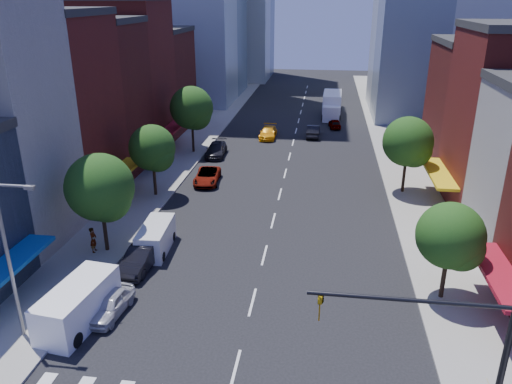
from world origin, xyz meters
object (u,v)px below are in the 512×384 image
parked_car_second (141,258)px  pedestrian_near (93,240)px  traffic_car_oncoming (313,131)px  cargo_van_far (155,239)px  taxi (268,132)px  parked_car_third (207,176)px  parked_car_rear (216,150)px  traffic_car_far (335,124)px  parked_car_front (110,304)px  pedestrian_far (89,276)px  box_truck (332,106)px  cargo_van_near (77,306)px

parked_car_second → pedestrian_near: size_ratio=2.49×
traffic_car_oncoming → cargo_van_far: bearing=73.6°
taxi → parked_car_third: bearing=-102.9°
parked_car_rear → parked_car_third: bearing=-86.3°
parked_car_second → traffic_car_far: size_ratio=1.27×
parked_car_front → pedestrian_far: 3.45m
pedestrian_far → traffic_car_far: bearing=157.8°
box_truck → pedestrian_near: (-17.14, -46.82, -0.61)m
parked_car_third → cargo_van_far: bearing=-96.7°
cargo_van_near → cargo_van_far: size_ratio=1.22×
box_truck → cargo_van_far: bearing=-104.2°
parked_car_second → pedestrian_near: (-4.10, 1.58, 0.32)m
taxi → box_truck: size_ratio=0.56×
parked_car_second → cargo_van_near: (-1.34, -6.51, 0.41)m
taxi → box_truck: 15.96m
parked_car_third → pedestrian_far: 20.28m
taxi → pedestrian_near: pedestrian_near is taller
cargo_van_near → cargo_van_far: bearing=87.3°
parked_car_third → traffic_car_far: bearing=57.3°
parked_car_third → parked_car_rear: bearing=91.7°
box_truck → pedestrian_far: (-15.36, -51.33, -0.79)m
parked_car_front → traffic_car_far: size_ratio=1.08×
traffic_car_far → parked_car_second: bearing=65.2°
cargo_van_far → traffic_car_oncoming: cargo_van_far is taller
parked_car_rear → cargo_van_near: (-0.99, -32.62, 0.43)m
traffic_car_oncoming → pedestrian_far: size_ratio=3.08×
parked_car_front → cargo_van_near: cargo_van_near is taller
parked_car_second → parked_car_third: size_ratio=0.95×
parked_car_second → pedestrian_near: bearing=163.0°
traffic_car_far → taxi: bearing=30.1°
taxi → traffic_car_oncoming: bearing=14.3°
cargo_van_near → pedestrian_near: 8.55m
parked_car_front → cargo_van_far: size_ratio=0.84×
taxi → cargo_van_far: bearing=-98.0°
parked_car_second → parked_car_rear: parked_car_second is taller
traffic_car_oncoming → pedestrian_near: pedestrian_near is taller
parked_car_second → parked_car_front: bearing=-84.9°
pedestrian_far → parked_car_front: bearing=42.1°
box_truck → pedestrian_near: bearing=-108.7°
parked_car_rear → traffic_car_far: parked_car_rear is taller
parked_car_front → pedestrian_far: pedestrian_far is taller
parked_car_third → traffic_car_oncoming: bearing=57.7°
pedestrian_near → traffic_car_far: bearing=-29.1°
cargo_van_near → pedestrian_near: cargo_van_near is taller
parked_car_second → pedestrian_far: pedestrian_far is taller
cargo_van_near → parked_car_second: bearing=85.3°
taxi → traffic_car_far: 10.90m
parked_car_third → pedestrian_near: 16.26m
parked_car_rear → taxi: parked_car_rear is taller
traffic_car_far → pedestrian_near: 43.46m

